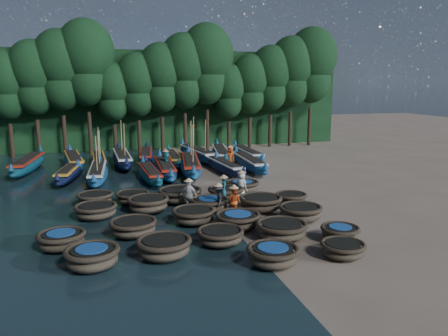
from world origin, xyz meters
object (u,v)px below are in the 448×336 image
object	(u,v)px
fisherman_1	(224,189)
fisherman_4	(189,195)
coracle_4	(343,249)
fisherman_5	(166,162)
coracle_13	(238,220)
long_boat_10	(74,161)
coracle_8	(282,229)
fisherman_2	(234,200)
coracle_22	(180,195)
fisherman_0	(241,184)
coracle_5	(92,257)
long_boat_2	(70,172)
coracle_18	(261,203)
long_boat_7	(224,167)
coracle_24	(242,186)
long_boat_6	(191,165)
long_boat_13	(146,156)
coracle_10	(62,240)
coracle_15	(96,210)
coracle_14	(300,212)
long_boat_9	(28,164)
coracle_16	(148,204)
coracle_20	(95,199)
coracle_7	(220,236)
coracle_11	(133,227)
fisherman_6	(230,156)
long_boat_15	(198,154)
coracle_23	(226,193)
long_boat_4	(150,174)
coracle_12	(194,215)
long_boat_11	(99,160)
long_boat_5	(165,168)
fisherman_3	(218,199)
long_boat_16	(221,154)
coracle_9	(340,233)
long_boat_12	(122,159)
long_boat_3	(98,173)
coracle_3	(273,255)
coracle_19	(291,198)
long_boat_8	(249,163)

from	to	relation	value
fisherman_1	fisherman_4	world-z (taller)	fisherman_4
coracle_4	fisherman_5	world-z (taller)	fisherman_5
coracle_13	long_boat_10	xyz separation A→B (m)	(-8.27, 17.91, 0.13)
coracle_8	fisherman_2	bearing A→B (deg)	105.21
coracle_22	fisherman_0	world-z (taller)	fisherman_0
coracle_5	long_boat_2	distance (m)	16.45
coracle_4	coracle_18	distance (m)	6.88
long_boat_7	fisherman_5	bearing A→B (deg)	164.12
coracle_24	long_boat_10	world-z (taller)	long_boat_10
long_boat_6	long_boat_13	world-z (taller)	long_boat_6
coracle_10	coracle_15	distance (m)	4.19
coracle_14	long_boat_9	distance (m)	22.67
fisherman_1	long_boat_7	bearing A→B (deg)	170.88
coracle_16	coracle_20	size ratio (longest dim) A/B	0.96
coracle_7	long_boat_13	distance (m)	20.82
coracle_11	fisherman_4	distance (m)	4.48
coracle_8	long_boat_9	bearing A→B (deg)	124.34
coracle_4	fisherman_6	world-z (taller)	fisherman_6
coracle_11	long_boat_15	size ratio (longest dim) A/B	0.29
coracle_8	long_boat_6	world-z (taller)	long_boat_6
coracle_18	coracle_24	bearing A→B (deg)	85.64
coracle_23	long_boat_6	size ratio (longest dim) A/B	0.26
coracle_8	long_boat_4	world-z (taller)	long_boat_4
coracle_12	coracle_23	xyz separation A→B (m)	(2.68, 3.58, 0.03)
coracle_16	fisherman_6	xyz separation A→B (m)	(7.77, 10.72, 0.43)
coracle_16	long_boat_11	xyz separation A→B (m)	(-2.49, 14.27, 0.01)
coracle_8	coracle_15	world-z (taller)	coracle_8
coracle_16	fisherman_4	xyz separation A→B (m)	(2.13, -0.36, 0.44)
long_boat_5	long_boat_7	bearing A→B (deg)	-2.55
fisherman_1	fisherman_3	size ratio (longest dim) A/B	1.05
coracle_16	long_boat_9	xyz separation A→B (m)	(-7.79, 13.48, 0.10)
coracle_24	long_boat_16	world-z (taller)	long_boat_16
fisherman_5	long_boat_13	bearing A→B (deg)	11.64
coracle_7	long_boat_11	bearing A→B (deg)	104.01
coracle_4	long_boat_4	size ratio (longest dim) A/B	0.27
coracle_10	fisherman_0	size ratio (longest dim) A/B	1.27
coracle_9	long_boat_7	world-z (taller)	long_boat_7
coracle_18	fisherman_6	size ratio (longest dim) A/B	1.29
fisherman_3	coracle_7	bearing A→B (deg)	-6.23
long_boat_11	fisherman_2	distance (m)	17.42
fisherman_0	coracle_4	bearing A→B (deg)	157.25
long_boat_12	long_boat_3	bearing A→B (deg)	-112.13
coracle_3	long_boat_11	distance (m)	23.35
long_boat_5	long_boat_9	distance (m)	10.92
coracle_19	coracle_24	distance (m)	3.88
coracle_10	coracle_22	size ratio (longest dim) A/B	0.83
long_boat_3	long_boat_12	bearing A→B (deg)	72.83
long_boat_8	coracle_20	bearing A→B (deg)	-145.47
coracle_19	long_boat_8	bearing A→B (deg)	84.15
coracle_3	fisherman_6	world-z (taller)	fisherman_6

